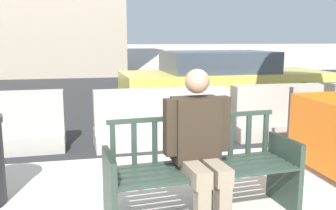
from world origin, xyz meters
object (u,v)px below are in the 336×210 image
object	(u,v)px
seated_person	(200,143)
jersey_barrier_right	(291,115)
car_sedan_mid	(223,79)
jersey_barrier_centre	(162,122)
street_bench	(202,173)

from	to	relation	value
seated_person	jersey_barrier_right	size ratio (longest dim) A/B	0.66
car_sedan_mid	jersey_barrier_centre	bearing A→B (deg)	-125.78
seated_person	jersey_barrier_right	xyz separation A→B (m)	(2.29, 2.46, -0.35)
street_bench	seated_person	size ratio (longest dim) A/B	1.31
jersey_barrier_right	car_sedan_mid	xyz separation A→B (m)	(-0.20, 2.63, 0.32)
seated_person	jersey_barrier_right	world-z (taller)	seated_person
jersey_barrier_right	car_sedan_mid	distance (m)	2.66
jersey_barrier_right	seated_person	bearing A→B (deg)	-132.95
street_bench	jersey_barrier_centre	bearing A→B (deg)	87.53
jersey_barrier_centre	car_sedan_mid	bearing A→B (deg)	54.22
street_bench	car_sedan_mid	size ratio (longest dim) A/B	0.37
seated_person	jersey_barrier_centre	distance (m)	2.43
jersey_barrier_centre	seated_person	bearing A→B (deg)	-93.52
jersey_barrier_right	jersey_barrier_centre	bearing A→B (deg)	-178.35
jersey_barrier_centre	jersey_barrier_right	xyz separation A→B (m)	(2.14, 0.06, 0.00)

